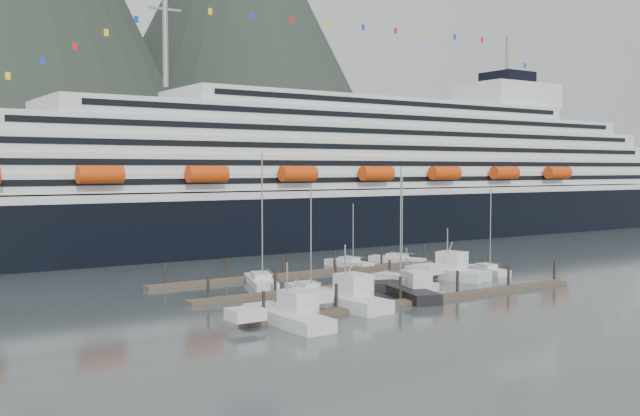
# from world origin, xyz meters

# --- Properties ---
(ground) EXTENTS (1600.00, 1600.00, 0.00)m
(ground) POSITION_xyz_m (0.00, 0.00, 0.00)
(ground) COLOR #455152
(ground) RESTS_ON ground
(cruise_ship) EXTENTS (210.00, 30.40, 50.30)m
(cruise_ship) POSITION_xyz_m (30.03, 54.94, 12.04)
(cruise_ship) COLOR black
(cruise_ship) RESTS_ON ground
(dock_near) EXTENTS (48.18, 2.28, 3.20)m
(dock_near) POSITION_xyz_m (-4.93, -9.95, 0.31)
(dock_near) COLOR #473A2D
(dock_near) RESTS_ON ground
(dock_mid) EXTENTS (48.18, 2.28, 3.20)m
(dock_mid) POSITION_xyz_m (-4.93, 3.05, 0.31)
(dock_mid) COLOR #473A2D
(dock_mid) RESTS_ON ground
(dock_far) EXTENTS (48.18, 2.28, 3.20)m
(dock_far) POSITION_xyz_m (-4.93, 16.05, 0.31)
(dock_far) COLOR #473A2D
(dock_far) RESTS_ON ground
(sailboat_a) EXTENTS (3.76, 9.06, 13.73)m
(sailboat_a) POSITION_xyz_m (-13.66, 1.85, 0.42)
(sailboat_a) COLOR silver
(sailboat_a) RESTS_ON ground
(sailboat_b) EXTENTS (6.58, 11.53, 17.95)m
(sailboat_b) POSITION_xyz_m (-15.17, 10.85, 0.47)
(sailboat_b) COLOR silver
(sailboat_b) RESTS_ON ground
(sailboat_d) EXTENTS (5.59, 12.85, 16.18)m
(sailboat_d) POSITION_xyz_m (-1.44, 0.42, 0.45)
(sailboat_d) COLOR silver
(sailboat_d) RESTS_ON ground
(sailboat_f) EXTENTS (3.93, 9.04, 10.39)m
(sailboat_f) POSITION_xyz_m (5.82, 19.99, 0.40)
(sailboat_f) COLOR silver
(sailboat_f) RESTS_ON ground
(sailboat_g) EXTENTS (5.79, 9.78, 14.41)m
(sailboat_g) POSITION_xyz_m (15.57, 19.99, 0.42)
(sailboat_g) COLOR silver
(sailboat_g) RESTS_ON ground
(sailboat_h) EXTENTS (3.64, 8.57, 13.30)m
(sailboat_h) POSITION_xyz_m (18.00, 2.48, 0.42)
(sailboat_h) COLOR silver
(sailboat_h) RESTS_ON ground
(trawler_a) EXTENTS (8.90, 12.37, 6.77)m
(trawler_a) POSITION_xyz_m (-25.12, -11.79, 0.88)
(trawler_a) COLOR silver
(trawler_a) RESTS_ON ground
(trawler_b) EXTENTS (9.23, 12.11, 7.74)m
(trawler_b) POSITION_xyz_m (-15.20, -7.85, 0.96)
(trawler_b) COLOR silver
(trawler_b) RESTS_ON ground
(trawler_c) EXTENTS (9.79, 13.08, 6.44)m
(trawler_c) POSITION_xyz_m (-5.14, -6.40, 0.85)
(trawler_c) COLOR black
(trawler_c) RESTS_ON ground
(trawler_e) EXTENTS (9.77, 12.48, 7.76)m
(trawler_e) POSITION_xyz_m (9.73, 2.15, 0.96)
(trawler_e) COLOR silver
(trawler_e) RESTS_ON ground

